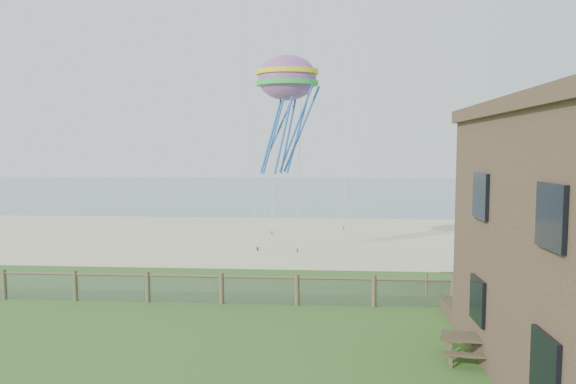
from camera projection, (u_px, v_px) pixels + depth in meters
The scene contains 6 objects.
ground at pixel (286, 370), 14.22m from camera, with size 160.00×160.00×0.00m, color #385B1F.
sand_beach at pixel (309, 237), 36.10m from camera, with size 72.00×20.00×0.02m, color #C6B98F.
ocean at pixel (317, 190), 79.85m from camera, with size 160.00×68.00×0.02m, color slate.
chainlink_fence at pixel (297, 292), 20.15m from camera, with size 36.20×0.20×1.25m, color brown, non-canonical shape.
picnic_table at pixel (477, 348), 14.73m from camera, with size 1.94×1.46×0.82m, color brown, non-canonical shape.
octopus_kite at pixel (287, 111), 27.49m from camera, with size 3.33×2.35×6.86m, color #FE2847, non-canonical shape.
Camera 1 is at (1.01, -13.74, 6.08)m, focal length 32.00 mm.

